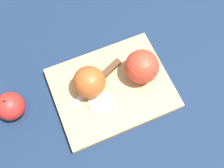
# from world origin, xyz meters

# --- Properties ---
(ground_plane) EXTENTS (4.00, 4.00, 0.00)m
(ground_plane) POSITION_xyz_m (0.00, 0.00, 0.00)
(ground_plane) COLOR #14233D
(cutting_board) EXTENTS (0.34, 0.28, 0.02)m
(cutting_board) POSITION_xyz_m (0.00, 0.00, 0.01)
(cutting_board) COLOR tan
(cutting_board) RESTS_ON ground_plane
(apple_half_left) EXTENTS (0.09, 0.09, 0.09)m
(apple_half_left) POSITION_xyz_m (-0.08, -0.02, 0.07)
(apple_half_left) COLOR red
(apple_half_left) RESTS_ON cutting_board
(apple_half_right) EXTENTS (0.08, 0.08, 0.08)m
(apple_half_right) POSITION_xyz_m (0.06, -0.01, 0.06)
(apple_half_right) COLOR #AD4C1E
(apple_half_right) RESTS_ON cutting_board
(knife) EXTENTS (0.16, 0.11, 0.02)m
(knife) POSITION_xyz_m (0.01, -0.04, 0.03)
(knife) COLOR silver
(knife) RESTS_ON cutting_board
(apple_slice) EXTENTS (0.06, 0.06, 0.01)m
(apple_slice) POSITION_xyz_m (0.04, 0.04, 0.03)
(apple_slice) COLOR #EFE5C6
(apple_slice) RESTS_ON cutting_board
(apple_whole) EXTENTS (0.07, 0.07, 0.09)m
(apple_whole) POSITION_xyz_m (0.26, -0.01, 0.04)
(apple_whole) COLOR red
(apple_whole) RESTS_ON ground_plane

